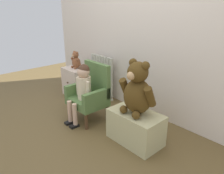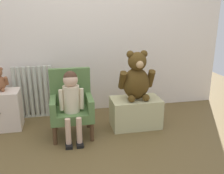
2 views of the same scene
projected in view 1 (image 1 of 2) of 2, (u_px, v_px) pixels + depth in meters
ground_plane at (68, 138)px, 2.42m from camera, size 6.00×6.00×0.00m
back_wall at (142, 21)px, 2.73m from camera, size 3.80×0.05×2.40m
radiator at (102, 77)px, 3.41m from camera, size 0.50×0.05×0.66m
small_dresser at (76, 82)px, 3.50m from camera, size 0.41×0.31×0.45m
child_armchair at (90, 93)px, 2.75m from camera, size 0.44×0.39×0.72m
child_figure at (82, 85)px, 2.63m from camera, size 0.25×0.35×0.73m
low_bench at (135, 127)px, 2.32m from camera, size 0.57×0.34×0.34m
large_teddy_bear at (137, 91)px, 2.17m from camera, size 0.41×0.29×0.56m
small_teddy_bear at (76, 61)px, 3.40m from camera, size 0.20×0.14×0.27m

